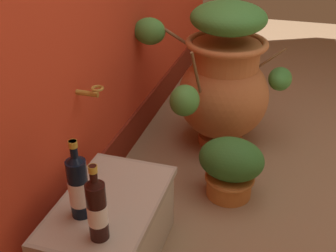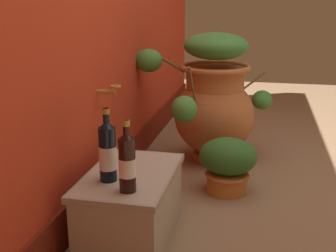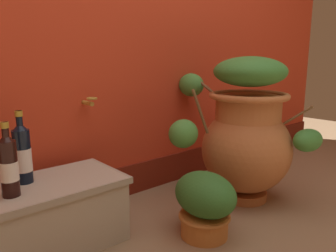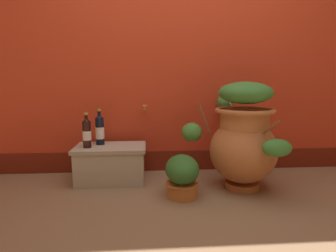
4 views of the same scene
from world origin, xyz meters
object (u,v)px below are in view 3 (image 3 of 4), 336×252
at_px(wine_bottle_middle, 9,164).
at_px(potted_shrub, 205,203).
at_px(terracotta_urn, 246,133).
at_px(wine_bottle_left, 22,153).

relative_size(wine_bottle_middle, potted_shrub, 0.92).
xyz_separation_m(wine_bottle_middle, potted_shrub, (0.76, -0.35, -0.27)).
distance_m(terracotta_urn, potted_shrub, 0.58).
bearing_deg(wine_bottle_middle, terracotta_urn, -8.97).
height_order(terracotta_urn, wine_bottle_middle, terracotta_urn).
bearing_deg(potted_shrub, wine_bottle_left, 145.63).
relative_size(wine_bottle_left, potted_shrub, 0.99).
xyz_separation_m(terracotta_urn, potted_shrub, (-0.50, -0.15, -0.24)).
bearing_deg(terracotta_urn, wine_bottle_left, 165.04).
xyz_separation_m(wine_bottle_left, wine_bottle_middle, (-0.09, -0.11, -0.00)).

